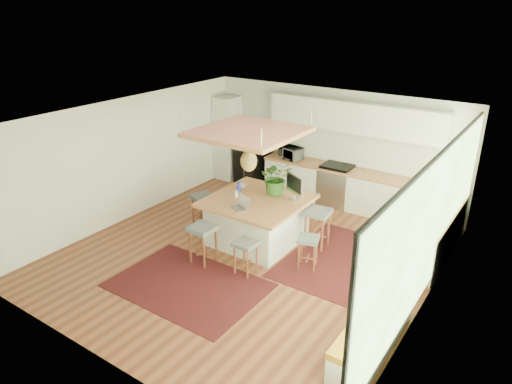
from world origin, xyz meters
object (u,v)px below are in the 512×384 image
Objects in this scene: stool_near_right at (246,256)px; island_plant at (276,181)px; fridge at (253,151)px; stool_right_back at (317,230)px; microwave at (291,152)px; island at (257,220)px; laptop at (239,202)px; stool_right_front at (308,251)px; monitor at (294,187)px; stool_near_left at (203,245)px; stool_left_side at (203,210)px.

island_plant reaches higher than stool_near_right.
fridge is 2.13× the size of stool_right_back.
island is at bearing -61.03° from microwave.
laptop reaches higher than stool_right_back.
fridge reaches higher than stool_right_front.
monitor is 0.79× the size of island_plant.
stool_near_left is 1.57m from stool_left_side.
stool_near_right is 1.06m from laptop.
microwave is at bearing 131.16° from stool_right_back.
microwave is (0.63, 2.67, 0.76)m from stool_left_side.
island_plant is (2.07, -2.18, 0.28)m from fridge.
island is 0.88m from island_plant.
fridge is 3.70m from laptop.
stool_left_side is 2.20m from monitor.
fridge reaches higher than stool_near_left.
island is 1.03m from monitor.
monitor is (1.97, 0.48, 0.83)m from stool_left_side.
stool_near_left is 1.06× the size of island_plant.
island_plant is (0.20, 1.01, 0.16)m from laptop.
island_plant is at bearing 70.78° from island.
island_plant reaches higher than stool_near_left.
stool_right_front is at bearing -33.68° from island_plant.
island is 2.92× the size of stool_right_front.
stool_right_back is at bearing 106.25° from stool_right_front.
island_plant is at bearing 100.45° from laptop.
fridge is 4.46m from stool_right_front.
island_plant is (-0.36, 1.58, 0.85)m from stool_near_right.
island is at bearing 74.24° from stool_near_left.
stool_right_back is at bearing 50.05° from stool_near_left.
stool_near_right and stool_right_front have the same top height.
fridge reaches higher than monitor.
stool_near_left is 1.94m from stool_right_front.
monitor is at bearing 86.77° from stool_near_right.
monitor is at bearing 134.48° from stool_right_front.
stool_right_front is 0.87m from stool_right_back.
microwave is (-1.85, 2.12, 0.76)m from stool_right_back.
laptop is 1.04m from island_plant.
laptop is 0.64× the size of microwave.
stool_near_right is (0.87, 0.14, 0.00)m from stool_near_left.
stool_near_left is at bearing -71.32° from microwave.
stool_right_front is 2.74m from stool_left_side.
microwave is at bearing 95.64° from stool_near_left.
stool_near_left reaches higher than stool_left_side.
island_plant is at bearing -177.95° from stool_right_back.
microwave is (-0.74, 2.60, 0.65)m from island.
stool_near_right is at bearing -29.40° from stool_left_side.
island_plant is at bearing -37.84° from fridge.
stool_near_left is 1.34× the size of monitor.
stool_right_front is (1.35, -0.35, -0.11)m from island.
stool_right_back is at bearing -26.72° from fridge.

